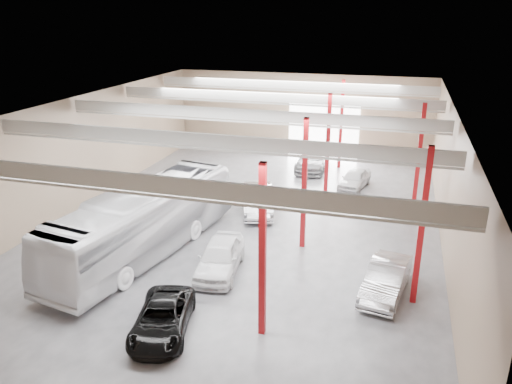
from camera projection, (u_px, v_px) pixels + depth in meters
The scene contains 8 objects.
depot_shell at pixel (250, 141), 28.36m from camera, with size 22.12×32.12×7.06m.
coach_bus at pixel (145, 221), 25.53m from camera, with size 3.01×12.86×3.58m, color white.
black_sedan at pixel (162, 318), 19.48m from camera, with size 2.04×4.42×1.23m, color black.
car_row_a at pixel (220, 257), 23.98m from camera, with size 1.87×4.64×1.58m, color white.
car_row_b at pixel (258, 200), 31.14m from camera, with size 1.76×5.03×1.66m, color silver.
car_row_c at pixel (313, 159), 39.72m from camera, with size 2.26×5.56×1.61m, color gray.
car_right_near at pixel (386, 279), 22.07m from camera, with size 1.57×4.50×1.48m, color #A8A7AC.
car_right_far at pixel (355, 179), 35.50m from camera, with size 1.58×3.93×1.34m, color silver.
Camera 1 is at (8.23, -25.96, 11.91)m, focal length 35.00 mm.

